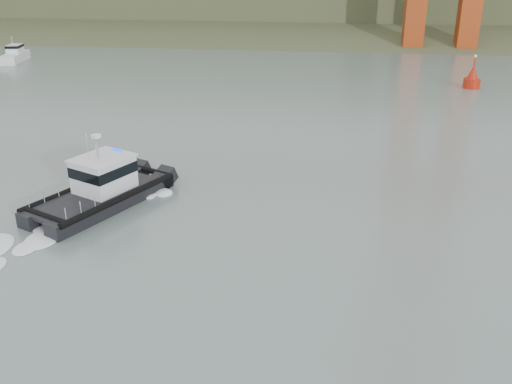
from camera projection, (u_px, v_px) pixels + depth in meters
The scene contains 4 objects.
ground at pixel (181, 343), 22.43m from camera, with size 400.00×400.00×0.00m, color slate.
patrol_boat at pixel (102, 187), 34.21m from camera, with size 7.12×9.94×4.56m.
motorboat at pixel (15, 55), 78.96m from camera, with size 3.12×6.66×3.52m.
nav_buoy at pixel (472, 79), 63.60m from camera, with size 1.87×1.87×3.89m.
Camera 1 is at (5.20, -17.81, 14.23)m, focal length 40.00 mm.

